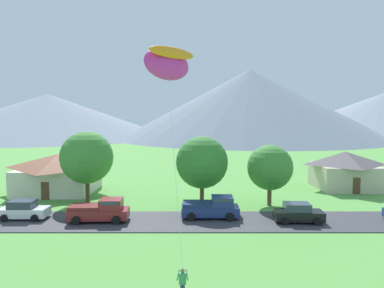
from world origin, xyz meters
name	(u,v)px	position (x,y,z in m)	size (l,w,h in m)	color
road_strip	(209,221)	(0.00, 25.78, 0.04)	(160.00, 6.08, 0.08)	#38383D
mountain_far_east_ridge	(48,116)	(-66.59, 151.76, 9.76)	(109.74, 109.74, 19.53)	gray
mountain_far_west_ridge	(250,104)	(23.21, 144.02, 14.77)	(111.65, 111.65, 29.54)	slate
house_leftmost	(58,172)	(-18.01, 37.93, 2.46)	(9.40, 8.59, 4.74)	beige
house_left_center	(345,169)	(18.40, 40.13, 2.49)	(7.85, 7.26, 4.81)	beige
tree_near_left	(87,158)	(-12.89, 32.84, 4.91)	(5.68, 5.68, 7.75)	#4C3823
tree_left_of_center	(270,168)	(6.68, 31.44, 4.02)	(4.74, 4.74, 6.40)	brown
tree_right_of_center	(202,162)	(-0.44, 31.16, 4.60)	(5.41, 5.41, 7.31)	brown
parked_car_white_mid_west	(24,210)	(-16.76, 26.47, 0.87)	(4.21, 2.10, 1.68)	white
parked_car_black_east_end	(298,213)	(7.86, 25.45, 0.87)	(4.28, 2.24, 1.68)	black
pickup_truck_navy_west_side	(212,207)	(0.34, 26.71, 1.06)	(5.21, 2.35, 1.99)	navy
pickup_truck_maroon_east_side	(100,210)	(-9.59, 25.68, 1.06)	(5.27, 2.46, 1.99)	maroon
kite_flyer_with_kite	(168,66)	(-2.93, 16.82, 12.39)	(3.47, 6.21, 13.60)	navy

